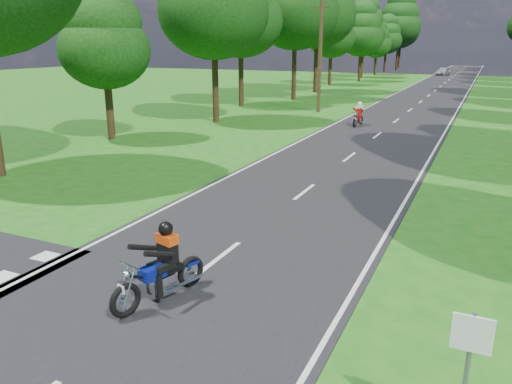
% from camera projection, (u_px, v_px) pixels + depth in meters
% --- Properties ---
extents(ground, '(160.00, 160.00, 0.00)m').
position_uv_depth(ground, '(172.00, 295.00, 10.09)').
color(ground, '#1A5B14').
rests_on(ground, ground).
extents(main_road, '(7.00, 140.00, 0.02)m').
position_uv_depth(main_road, '(435.00, 91.00, 53.58)').
color(main_road, black).
rests_on(main_road, ground).
extents(road_markings, '(7.40, 140.00, 0.01)m').
position_uv_depth(road_markings, '(432.00, 92.00, 52.00)').
color(road_markings, silver).
rests_on(road_markings, main_road).
extents(treeline, '(40.00, 115.35, 14.78)m').
position_uv_depth(treeline, '(464.00, 14.00, 59.39)').
color(treeline, black).
rests_on(treeline, ground).
extents(telegraph_pole, '(1.20, 0.26, 8.00)m').
position_uv_depth(telegraph_pole, '(320.00, 55.00, 35.69)').
color(telegraph_pole, '#382616').
rests_on(telegraph_pole, ground).
extents(road_sign, '(0.45, 0.07, 2.00)m').
position_uv_depth(road_sign, '(468.00, 364.00, 5.75)').
color(road_sign, slate).
rests_on(road_sign, ground).
extents(rider_near_blue, '(1.15, 2.03, 1.60)m').
position_uv_depth(rider_near_blue, '(159.00, 263.00, 9.62)').
color(rider_near_blue, navy).
rests_on(rider_near_blue, main_road).
extents(rider_far_red, '(0.63, 1.76, 1.45)m').
position_uv_depth(rider_far_red, '(358.00, 114.00, 30.52)').
color(rider_far_red, '#B7150E').
rests_on(rider_far_red, main_road).
extents(distant_car, '(2.28, 4.02, 1.29)m').
position_uv_depth(distant_car, '(443.00, 71.00, 79.19)').
color(distant_car, silver).
rests_on(distant_car, main_road).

